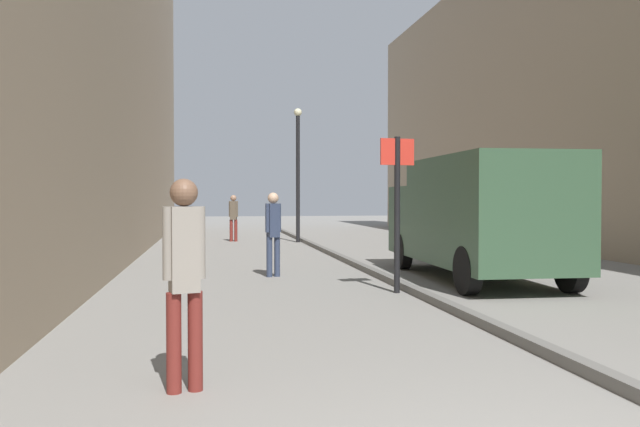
{
  "coord_description": "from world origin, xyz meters",
  "views": [
    {
      "loc": [
        -1.73,
        -2.67,
        1.59
      ],
      "look_at": [
        0.93,
        12.61,
        1.2
      ],
      "focal_mm": 35.57,
      "sensor_mm": 36.0,
      "label": 1
    }
  ],
  "objects_px": {
    "delivery_van": "(476,215)",
    "street_sign_post": "(397,200)",
    "cafe_chair_near_window": "(172,242)",
    "pedestrian_main_foreground": "(233,215)",
    "pedestrian_mid_block": "(184,269)",
    "lamp_post": "(298,166)",
    "pedestrian_far_crossing": "(273,228)"
  },
  "relations": [
    {
      "from": "pedestrian_main_foreground",
      "to": "pedestrian_mid_block",
      "type": "height_order",
      "value": "pedestrian_mid_block"
    },
    {
      "from": "delivery_van",
      "to": "street_sign_post",
      "type": "height_order",
      "value": "street_sign_post"
    },
    {
      "from": "lamp_post",
      "to": "cafe_chair_near_window",
      "type": "xyz_separation_m",
      "value": [
        -3.98,
        -6.95,
        -2.18
      ]
    },
    {
      "from": "lamp_post",
      "to": "delivery_van",
      "type": "bearing_deg",
      "value": -79.52
    },
    {
      "from": "pedestrian_main_foreground",
      "to": "pedestrian_far_crossing",
      "type": "relative_size",
      "value": 1.0
    },
    {
      "from": "pedestrian_far_crossing",
      "to": "pedestrian_main_foreground",
      "type": "bearing_deg",
      "value": 73.91
    },
    {
      "from": "cafe_chair_near_window",
      "to": "street_sign_post",
      "type": "bearing_deg",
      "value": 36.41
    },
    {
      "from": "pedestrian_mid_block",
      "to": "street_sign_post",
      "type": "bearing_deg",
      "value": 42.99
    },
    {
      "from": "pedestrian_far_crossing",
      "to": "delivery_van",
      "type": "distance_m",
      "value": 4.0
    },
    {
      "from": "pedestrian_far_crossing",
      "to": "cafe_chair_near_window",
      "type": "relative_size",
      "value": 1.8
    },
    {
      "from": "cafe_chair_near_window",
      "to": "pedestrian_mid_block",
      "type": "bearing_deg",
      "value": 3.2
    },
    {
      "from": "pedestrian_main_foreground",
      "to": "lamp_post",
      "type": "height_order",
      "value": "lamp_post"
    },
    {
      "from": "lamp_post",
      "to": "cafe_chair_near_window",
      "type": "distance_m",
      "value": 8.3
    },
    {
      "from": "pedestrian_mid_block",
      "to": "cafe_chair_near_window",
      "type": "xyz_separation_m",
      "value": [
        -0.67,
        10.14,
        -0.46
      ]
    },
    {
      "from": "pedestrian_far_crossing",
      "to": "lamp_post",
      "type": "distance_m",
      "value": 10.02
    },
    {
      "from": "cafe_chair_near_window",
      "to": "pedestrian_main_foreground",
      "type": "bearing_deg",
      "value": 166.88
    },
    {
      "from": "pedestrian_main_foreground",
      "to": "lamp_post",
      "type": "bearing_deg",
      "value": -5.32
    },
    {
      "from": "pedestrian_far_crossing",
      "to": "street_sign_post",
      "type": "distance_m",
      "value": 3.15
    },
    {
      "from": "pedestrian_far_crossing",
      "to": "lamp_post",
      "type": "height_order",
      "value": "lamp_post"
    },
    {
      "from": "pedestrian_far_crossing",
      "to": "street_sign_post",
      "type": "height_order",
      "value": "street_sign_post"
    },
    {
      "from": "pedestrian_far_crossing",
      "to": "street_sign_post",
      "type": "relative_size",
      "value": 0.65
    },
    {
      "from": "lamp_post",
      "to": "cafe_chair_near_window",
      "type": "relative_size",
      "value": 5.06
    },
    {
      "from": "street_sign_post",
      "to": "delivery_van",
      "type": "bearing_deg",
      "value": -152.49
    },
    {
      "from": "pedestrian_mid_block",
      "to": "street_sign_post",
      "type": "distance_m",
      "value": 5.92
    },
    {
      "from": "pedestrian_far_crossing",
      "to": "lamp_post",
      "type": "relative_size",
      "value": 0.36
    },
    {
      "from": "pedestrian_mid_block",
      "to": "cafe_chair_near_window",
      "type": "distance_m",
      "value": 10.17
    },
    {
      "from": "street_sign_post",
      "to": "cafe_chair_near_window",
      "type": "bearing_deg",
      "value": -60.76
    },
    {
      "from": "delivery_van",
      "to": "lamp_post",
      "type": "bearing_deg",
      "value": 102.21
    },
    {
      "from": "delivery_van",
      "to": "street_sign_post",
      "type": "bearing_deg",
      "value": -142.99
    },
    {
      "from": "street_sign_post",
      "to": "lamp_post",
      "type": "distance_m",
      "value": 12.25
    },
    {
      "from": "pedestrian_main_foreground",
      "to": "street_sign_post",
      "type": "relative_size",
      "value": 0.65
    },
    {
      "from": "lamp_post",
      "to": "cafe_chair_near_window",
      "type": "height_order",
      "value": "lamp_post"
    }
  ]
}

